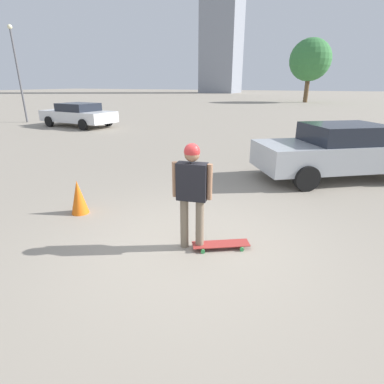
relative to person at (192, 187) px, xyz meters
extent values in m
plane|color=gray|center=(0.00, 0.00, -1.03)|extent=(220.00, 220.00, 0.00)
cylinder|color=#7A6B56|center=(0.12, 0.02, -0.62)|extent=(0.13, 0.13, 0.82)
cylinder|color=#7A6B56|center=(-0.12, -0.02, -0.62)|extent=(0.13, 0.13, 0.82)
cube|color=black|center=(0.00, 0.00, 0.08)|extent=(0.48, 0.27, 0.57)
cylinder|color=#9E7051|center=(0.26, 0.05, 0.09)|extent=(0.08, 0.08, 0.54)
cylinder|color=#9E7051|center=(-0.26, -0.05, 0.09)|extent=(0.08, 0.08, 0.54)
sphere|color=#9E7051|center=(0.00, 0.00, 0.49)|extent=(0.22, 0.22, 0.22)
sphere|color=red|center=(0.00, 0.00, 0.53)|extent=(0.23, 0.23, 0.23)
cube|color=#A5332D|center=(-0.43, -0.17, -0.96)|extent=(0.90, 0.66, 0.01)
cylinder|color=green|center=(-0.23, 0.10, -1.00)|extent=(0.07, 0.06, 0.07)
cylinder|color=green|center=(-0.09, -0.13, -1.00)|extent=(0.07, 0.06, 0.07)
cylinder|color=green|center=(-0.76, -0.21, -1.00)|extent=(0.07, 0.06, 0.07)
cylinder|color=green|center=(-0.62, -0.44, -1.00)|extent=(0.07, 0.06, 0.07)
cube|color=#ADB2B7|center=(-2.05, -5.05, -0.38)|extent=(4.55, 3.85, 0.67)
cube|color=#1E232D|center=(-2.14, -5.11, 0.20)|extent=(2.48, 2.37, 0.48)
cylinder|color=black|center=(-1.42, -3.59, -0.72)|extent=(0.63, 0.52, 0.63)
cylinder|color=black|center=(-0.46, -5.00, -0.72)|extent=(0.63, 0.52, 0.63)
cylinder|color=black|center=(-2.69, -6.51, -0.72)|extent=(0.63, 0.52, 0.63)
cube|color=silver|center=(12.05, -10.13, -0.42)|extent=(4.87, 2.35, 0.61)
cube|color=#1E232D|center=(11.93, -10.12, 0.11)|extent=(2.27, 1.91, 0.45)
cylinder|color=black|center=(13.60, -9.32, -0.72)|extent=(0.63, 0.26, 0.61)
cylinder|color=black|center=(13.41, -11.21, -0.72)|extent=(0.63, 0.26, 0.61)
cylinder|color=black|center=(10.69, -9.04, -0.72)|extent=(0.63, 0.26, 0.61)
cylinder|color=black|center=(10.51, -10.93, -0.72)|extent=(0.63, 0.26, 0.61)
cube|color=gray|center=(26.17, -76.70, 19.27)|extent=(9.03, 9.33, 40.60)
cylinder|color=brown|center=(1.66, -41.10, 0.70)|extent=(0.57, 0.57, 3.46)
sphere|color=#387A3D|center=(1.66, -41.10, 4.28)|extent=(5.27, 5.27, 5.27)
cone|color=orange|center=(2.62, -0.30, -0.69)|extent=(0.34, 0.34, 0.68)
cylinder|color=#59595E|center=(16.79, -10.31, 1.75)|extent=(0.12, 0.12, 5.57)
sphere|color=beige|center=(16.79, -10.31, 4.66)|extent=(0.28, 0.28, 0.28)
camera|label=1|loc=(-1.73, 3.83, 1.45)|focal=28.00mm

